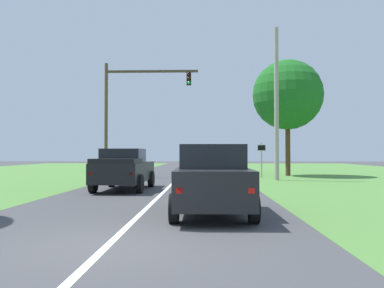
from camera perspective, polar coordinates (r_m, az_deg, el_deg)
name	(u,v)px	position (r m, az deg, el deg)	size (l,w,h in m)	color
ground_plane	(166,189)	(18.13, -3.82, -6.73)	(120.00, 120.00, 0.00)	#424244
lane_centre_stripe	(107,246)	(7.38, -12.57, -14.62)	(0.16, 39.78, 0.01)	white
red_suv_near	(212,177)	(10.86, 2.96, -4.99)	(2.21, 4.72, 1.93)	black
pickup_truck_lead	(124,169)	(17.93, -10.09, -3.66)	(2.33, 4.87, 1.90)	black
traffic_light	(129,103)	(27.85, -9.37, 6.05)	(6.70, 0.40, 8.12)	brown
keep_moving_sign	(262,155)	(26.95, 10.29, -1.65)	(0.60, 0.09, 2.42)	gray
oak_tree_right	(288,95)	(29.85, 14.01, 7.07)	(5.23, 5.23, 8.68)	#4C351E
utility_pole_right	(276,104)	(24.75, 12.44, 5.90)	(0.28, 0.28, 9.61)	#9E998E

